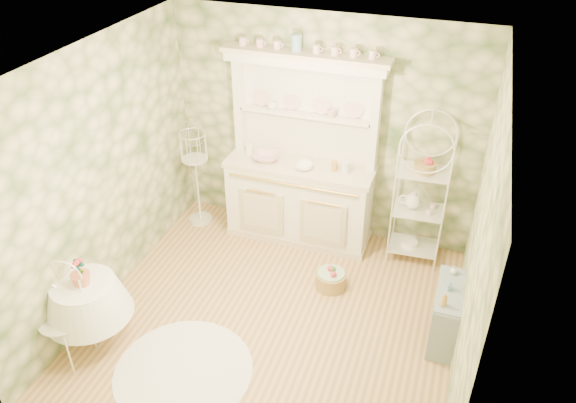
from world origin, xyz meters
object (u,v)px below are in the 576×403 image
(floor_basket, at_px, (331,279))
(side_shelf, at_px, (446,314))
(birdcage_stand, at_px, (196,175))
(cafe_chair, at_px, (60,318))
(round_table, at_px, (89,310))
(bakers_rack, at_px, (421,193))
(kitchen_dresser, at_px, (300,154))

(floor_basket, bearing_deg, side_shelf, -16.37)
(side_shelf, relative_size, birdcage_stand, 0.51)
(birdcage_stand, height_order, floor_basket, birdcage_stand)
(cafe_chair, distance_m, birdcage_stand, 2.49)
(round_table, height_order, floor_basket, round_table)
(bakers_rack, relative_size, birdcage_stand, 1.28)
(round_table, distance_m, cafe_chair, 0.30)
(side_shelf, bearing_deg, floor_basket, 165.22)
(birdcage_stand, distance_m, floor_basket, 2.15)
(bakers_rack, height_order, side_shelf, bakers_rack)
(round_table, bearing_deg, side_shelf, 19.27)
(cafe_chair, bearing_deg, floor_basket, 24.94)
(side_shelf, relative_size, floor_basket, 2.10)
(birdcage_stand, relative_size, floor_basket, 4.09)
(bakers_rack, xyz_separation_m, floor_basket, (-0.78, -0.85, -0.77))
(kitchen_dresser, relative_size, birdcage_stand, 1.67)
(bakers_rack, relative_size, round_table, 2.29)
(bakers_rack, xyz_separation_m, cafe_chair, (-2.89, -2.61, -0.40))
(bakers_rack, distance_m, floor_basket, 1.38)
(side_shelf, height_order, cafe_chair, cafe_chair)
(bakers_rack, height_order, cafe_chair, bakers_rack)
(bakers_rack, bearing_deg, cafe_chair, -141.34)
(side_shelf, bearing_deg, birdcage_stand, 162.92)
(bakers_rack, height_order, round_table, bakers_rack)
(side_shelf, height_order, round_table, round_table)
(bakers_rack, distance_m, cafe_chair, 3.92)
(side_shelf, xyz_separation_m, birdcage_stand, (-3.19, 1.08, 0.38))
(kitchen_dresser, bearing_deg, birdcage_stand, -175.04)
(kitchen_dresser, bearing_deg, side_shelf, -32.37)
(round_table, relative_size, birdcage_stand, 0.56)
(kitchen_dresser, height_order, cafe_chair, kitchen_dresser)
(floor_basket, bearing_deg, birdcage_stand, 159.88)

